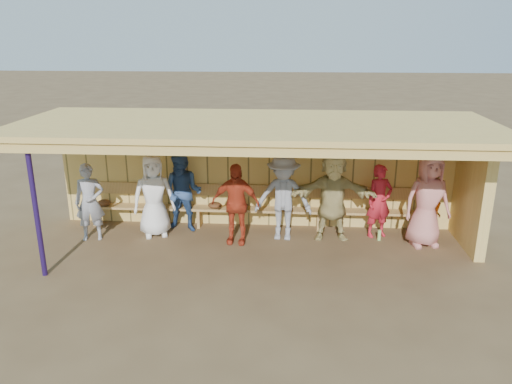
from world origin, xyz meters
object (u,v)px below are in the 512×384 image
at_px(player_b, 154,196).
at_px(bench, 258,204).
at_px(player_h, 427,200).
at_px(player_c, 183,193).
at_px(player_g, 379,201).
at_px(player_f, 333,196).
at_px(player_e, 283,197).
at_px(player_a, 90,202).
at_px(player_d, 236,204).

height_order(player_b, bench, player_b).
relative_size(player_b, player_h, 0.92).
bearing_deg(player_b, player_c, 7.09).
distance_m(player_g, bench, 2.54).
xyz_separation_m(player_g, bench, (-2.51, 0.32, -0.24)).
xyz_separation_m(player_f, player_h, (1.82, -0.20, 0.01)).
relative_size(player_e, player_f, 0.96).
height_order(player_e, player_h, player_h).
relative_size(player_c, player_h, 0.91).
bearing_deg(player_f, player_c, 174.75).
height_order(player_f, bench, player_f).
xyz_separation_m(player_a, player_f, (4.90, 0.37, 0.13)).
relative_size(player_d, player_f, 0.89).
relative_size(player_a, player_d, 0.97).
distance_m(player_b, player_e, 2.66).
bearing_deg(player_d, bench, 69.74).
height_order(player_e, player_f, player_f).
height_order(player_f, player_g, player_f).
distance_m(player_a, player_g, 5.89).
distance_m(player_b, player_f, 3.66).
bearing_deg(player_c, player_a, -155.75).
distance_m(player_f, player_g, 1.00).
height_order(player_a, player_g, player_a).
relative_size(player_a, player_g, 1.04).
bearing_deg(player_a, player_f, -9.06).
bearing_deg(player_d, player_g, 15.32).
height_order(player_b, player_h, player_h).
relative_size(player_c, player_f, 0.92).
distance_m(player_d, bench, 0.98).
distance_m(player_e, player_f, 1.00).
bearing_deg(player_a, player_d, -12.78).
bearing_deg(player_f, bench, 160.17).
bearing_deg(bench, player_h, -11.99).
bearing_deg(bench, player_a, -165.31).
bearing_deg(player_e, player_c, 176.76).
bearing_deg(player_a, player_c, 4.44).
relative_size(player_a, player_c, 0.93).
bearing_deg(player_c, player_g, 6.17).
distance_m(player_a, bench, 3.48).
xyz_separation_m(player_b, bench, (2.12, 0.58, -0.34)).
bearing_deg(player_f, player_d, -171.57).
height_order(player_d, player_g, player_d).
distance_m(player_d, player_f, 1.97).
relative_size(player_d, player_h, 0.88).
distance_m(player_a, player_e, 3.91).
bearing_deg(player_a, player_b, 0.11).
bearing_deg(player_h, player_g, 144.51).
relative_size(player_d, player_e, 0.92).
bearing_deg(player_c, player_b, -146.77).
bearing_deg(player_a, player_h, -11.95).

